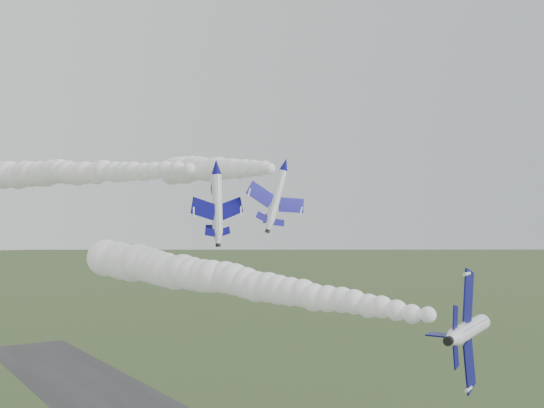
{
  "coord_description": "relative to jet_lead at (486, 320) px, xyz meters",
  "views": [
    {
      "loc": [
        -47.71,
        -48.31,
        38.19
      ],
      "look_at": [
        -0.24,
        19.52,
        41.28
      ],
      "focal_mm": 40.0,
      "sensor_mm": 36.0,
      "label": 1
    }
  ],
  "objects": [
    {
      "name": "jet_pair_right",
      "position": [
        -3.22,
        31.15,
        18.79
      ],
      "size": [
        9.13,
        11.24,
        3.51
      ],
      "rotation": [
        0.0,
        0.28,
        -0.14
      ],
      "color": "white"
    },
    {
      "name": "jet_pair_left",
      "position": [
        -13.75,
        32.59,
        18.0
      ],
      "size": [
        10.12,
        11.76,
        2.97
      ],
      "rotation": [
        0.0,
        -0.04,
        0.29
      ],
      "color": "white"
    },
    {
      "name": "smoke_trail_jet_pair_right",
      "position": [
        1.17,
        60.96,
        20.67
      ],
      "size": [
        13.4,
        56.35,
        5.8
      ],
      "primitive_type": null,
      "rotation": [
        0.0,
        0.0,
        -0.14
      ],
      "color": "white"
    },
    {
      "name": "smoke_trail_jet_pair_left",
      "position": [
        -24.9,
        69.35,
        19.23
      ],
      "size": [
        26.45,
        70.71,
        5.91
      ],
      "primitive_type": null,
      "rotation": [
        0.0,
        0.0,
        0.29
      ],
      "color": "white"
    },
    {
      "name": "smoke_trail_jet_lead",
      "position": [
        -11.64,
        30.19,
        2.39
      ],
      "size": [
        26.78,
        56.22,
        5.83
      ],
      "primitive_type": null,
      "rotation": [
        0.0,
        0.0,
        0.38
      ],
      "color": "white"
    },
    {
      "name": "jet_lead",
      "position": [
        0.0,
        0.0,
        0.0
      ],
      "size": [
        6.49,
        13.39,
        11.52
      ],
      "rotation": [
        0.0,
        1.56,
        0.38
      ],
      "color": "white"
    }
  ]
}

